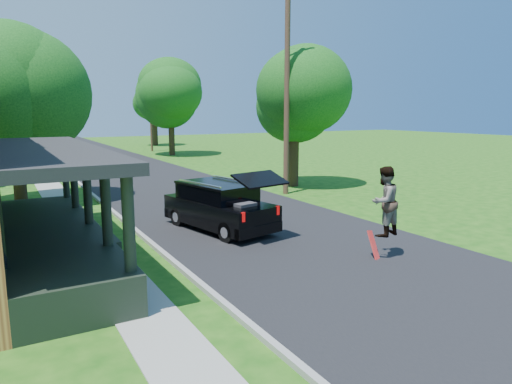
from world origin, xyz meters
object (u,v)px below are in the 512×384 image
skateboarder (384,201)px  tree_right_near (294,94)px  utility_pole_near (287,84)px  black_suv (220,206)px

skateboarder → tree_right_near: size_ratio=0.26×
skateboarder → tree_right_near: tree_right_near is taller
skateboarder → tree_right_near: 13.20m
tree_right_near → utility_pole_near: bearing=-131.8°
skateboarder → utility_pole_near: size_ratio=0.19×
skateboarder → utility_pole_near: 11.07m
black_suv → tree_right_near: tree_right_near is taller
skateboarder → tree_right_near: (4.96, 11.75, 3.38)m
black_suv → utility_pole_near: 8.84m
black_suv → skateboarder: bearing=-74.8°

